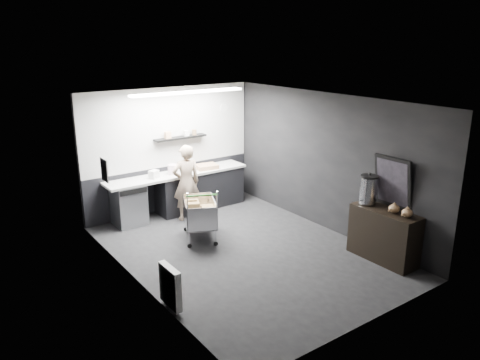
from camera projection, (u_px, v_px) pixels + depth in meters
floor at (244, 251)px, 8.42m from camera, size 5.50×5.50×0.00m
ceiling at (245, 101)px, 7.64m from camera, size 5.50×5.50×0.00m
wall_back at (170, 150)px, 10.17m from camera, size 5.50×0.00×5.50m
wall_front at (373, 231)px, 5.89m from camera, size 5.50×0.00×5.50m
wall_left at (135, 202)px, 6.91m from camera, size 0.00×5.50×5.50m
wall_right at (327, 162)px, 9.15m from camera, size 0.00×5.50×5.50m
kitchen_wall_panel at (169, 127)px, 10.01m from camera, size 3.95×0.02×1.70m
dado_panel at (172, 187)px, 10.40m from camera, size 3.95×0.02×1.00m
floating_shelf at (180, 138)px, 10.10m from camera, size 1.20×0.22×0.04m
wall_clock at (224, 108)px, 10.69m from camera, size 0.20×0.03×0.20m
poster at (104, 170)px, 7.88m from camera, size 0.02×0.30×0.40m
poster_red_band at (104, 166)px, 7.86m from camera, size 0.02×0.22×0.10m
radiator at (170, 286)px, 6.54m from camera, size 0.10×0.50×0.60m
ceiling_strip at (188, 92)px, 9.08m from camera, size 2.40×0.20×0.04m
prep_counter at (184, 191)px, 10.25m from camera, size 3.20×0.61×0.90m
person at (186, 183)px, 9.69m from camera, size 0.65×0.49×1.61m
shopping_cart at (200, 214)px, 8.83m from camera, size 0.92×1.17×1.04m
sideboard at (383, 228)px, 7.98m from camera, size 0.51×1.20×1.80m
fire_extinguisher at (170, 285)px, 6.77m from camera, size 0.16×0.16×0.53m
cardboard_box at (207, 167)px, 10.38m from camera, size 0.51×0.41×0.09m
pink_tub at (173, 169)px, 9.95m from camera, size 0.21×0.21×0.21m
white_container at (154, 174)px, 9.65m from camera, size 0.23×0.21×0.17m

